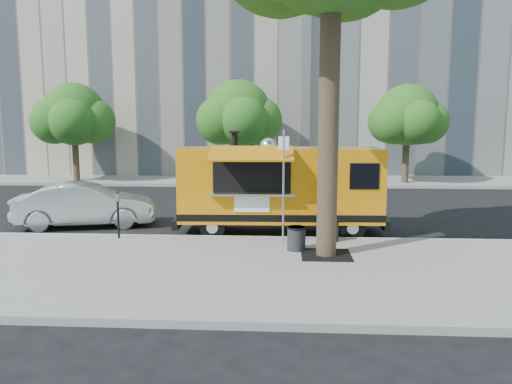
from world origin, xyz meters
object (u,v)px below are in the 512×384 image
(far_tree_c, at_px, (407,115))
(food_truck, at_px, (279,186))
(far_tree_a, at_px, (74,114))
(parking_meter, at_px, (118,209))
(trash_bin_left, at_px, (296,238))
(trash_bin_right, at_px, (330,229))
(sedan, at_px, (86,205))
(far_tree_b, at_px, (238,113))
(sign_post, at_px, (283,179))

(far_tree_c, xyz_separation_m, food_truck, (-6.58, -12.23, -2.28))
(far_tree_a, height_order, parking_meter, far_tree_a)
(trash_bin_left, xyz_separation_m, trash_bin_right, (0.94, 1.06, -0.01))
(parking_meter, bearing_deg, sedan, 129.60)
(parking_meter, relative_size, trash_bin_right, 2.29)
(trash_bin_left, bearing_deg, far_tree_b, 100.86)
(sign_post, distance_m, trash_bin_right, 1.90)
(far_tree_b, bearing_deg, trash_bin_right, -74.69)
(far_tree_b, xyz_separation_m, far_tree_c, (9.00, -0.30, -0.12))
(far_tree_b, xyz_separation_m, trash_bin_right, (3.83, -14.00, -3.37))
(sign_post, distance_m, sedan, 6.87)
(parking_meter, bearing_deg, far_tree_a, 117.15)
(far_tree_c, xyz_separation_m, parking_meter, (-11.00, -13.75, -2.74))
(far_tree_a, height_order, trash_bin_right, far_tree_a)
(food_truck, xyz_separation_m, trash_bin_right, (1.41, -1.47, -0.98))
(sign_post, bearing_deg, far_tree_c, 65.19)
(sedan, distance_m, trash_bin_right, 7.93)
(sedan, distance_m, trash_bin_left, 7.41)
(parking_meter, xyz_separation_m, food_truck, (4.42, 1.52, 0.46))
(far_tree_c, bearing_deg, far_tree_a, -179.68)
(far_tree_c, bearing_deg, sedan, -137.88)
(parking_meter, xyz_separation_m, trash_bin_left, (4.89, -1.01, -0.51))
(food_truck, bearing_deg, trash_bin_left, -81.35)
(far_tree_c, height_order, parking_meter, far_tree_c)
(sign_post, xyz_separation_m, parking_meter, (-4.55, 0.20, -0.87))
(far_tree_c, height_order, trash_bin_right, far_tree_c)
(food_truck, distance_m, trash_bin_right, 2.26)
(trash_bin_right, bearing_deg, far_tree_b, 105.31)
(far_tree_a, bearing_deg, food_truck, -46.73)
(far_tree_a, xyz_separation_m, food_truck, (11.42, -12.13, -2.34))
(food_truck, bearing_deg, far_tree_b, 99.03)
(sign_post, relative_size, trash_bin_right, 5.15)
(far_tree_c, height_order, trash_bin_left, far_tree_c)
(food_truck, relative_size, trash_bin_right, 10.79)
(far_tree_a, relative_size, far_tree_c, 1.03)
(far_tree_a, xyz_separation_m, far_tree_c, (18.00, 0.10, -0.06))
(sign_post, distance_m, trash_bin_left, 1.63)
(trash_bin_left, bearing_deg, far_tree_c, 67.51)
(food_truck, xyz_separation_m, trash_bin_left, (0.47, -2.53, -0.97))
(trash_bin_left, bearing_deg, parking_meter, 168.33)
(sedan, bearing_deg, trash_bin_left, -129.42)
(trash_bin_right, bearing_deg, sedan, 164.43)
(far_tree_c, height_order, sign_post, far_tree_c)
(far_tree_a, bearing_deg, far_tree_c, 0.32)
(sedan, bearing_deg, sign_post, -124.47)
(far_tree_c, xyz_separation_m, trash_bin_right, (-5.17, -13.70, -3.26))
(trash_bin_right, bearing_deg, far_tree_a, 133.34)
(trash_bin_left, bearing_deg, sedan, 154.53)
(sign_post, xyz_separation_m, trash_bin_right, (1.28, 0.25, -1.39))
(far_tree_c, bearing_deg, parking_meter, -128.66)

